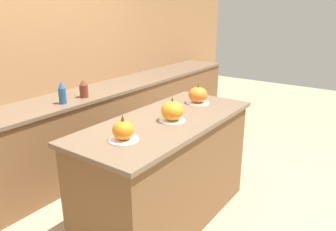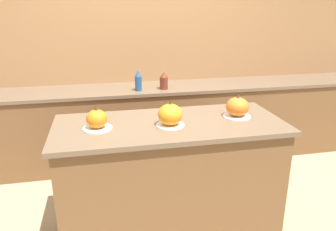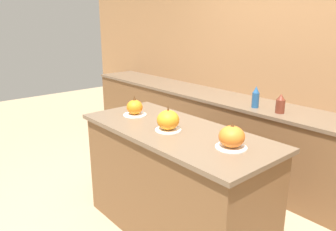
{
  "view_description": "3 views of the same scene",
  "coord_description": "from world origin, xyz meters",
  "px_view_note": "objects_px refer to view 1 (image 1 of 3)",
  "views": [
    {
      "loc": [
        -2.02,
        -1.45,
        1.81
      ],
      "look_at": [
        -0.02,
        -0.03,
        0.99
      ],
      "focal_mm": 35.0,
      "sensor_mm": 36.0,
      "label": 1
    },
    {
      "loc": [
        -0.48,
        -2.22,
        1.78
      ],
      "look_at": [
        -0.01,
        0.04,
        0.99
      ],
      "focal_mm": 35.0,
      "sensor_mm": 36.0,
      "label": 2
    },
    {
      "loc": [
        1.82,
        -1.64,
        1.79
      ],
      "look_at": [
        -0.03,
        -0.05,
        1.06
      ],
      "focal_mm": 35.0,
      "sensor_mm": 36.0,
      "label": 3
    }
  ],
  "objects_px": {
    "pumpkin_cake_right": "(198,95)",
    "bottle_tall": "(62,93)",
    "pumpkin_cake_left": "(123,131)",
    "pumpkin_cake_center": "(172,111)",
    "bottle_short": "(84,89)"
  },
  "relations": [
    {
      "from": "pumpkin_cake_left",
      "to": "bottle_tall",
      "type": "relative_size",
      "value": 0.92
    },
    {
      "from": "pumpkin_cake_center",
      "to": "bottle_short",
      "type": "distance_m",
      "value": 1.29
    },
    {
      "from": "bottle_short",
      "to": "pumpkin_cake_left",
      "type": "bearing_deg",
      "value": -120.36
    },
    {
      "from": "pumpkin_cake_left",
      "to": "pumpkin_cake_right",
      "type": "bearing_deg",
      "value": 2.37
    },
    {
      "from": "pumpkin_cake_right",
      "to": "bottle_tall",
      "type": "relative_size",
      "value": 0.96
    },
    {
      "from": "pumpkin_cake_right",
      "to": "pumpkin_cake_left",
      "type": "bearing_deg",
      "value": -177.63
    },
    {
      "from": "pumpkin_cake_right",
      "to": "bottle_short",
      "type": "relative_size",
      "value": 1.13
    },
    {
      "from": "pumpkin_cake_center",
      "to": "bottle_short",
      "type": "xyz_separation_m",
      "value": [
        0.2,
        1.27,
        -0.04
      ]
    },
    {
      "from": "pumpkin_cake_center",
      "to": "pumpkin_cake_right",
      "type": "xyz_separation_m",
      "value": [
        0.55,
        0.09,
        -0.0
      ]
    },
    {
      "from": "pumpkin_cake_left",
      "to": "pumpkin_cake_center",
      "type": "xyz_separation_m",
      "value": [
        0.51,
        -0.05,
        0.01
      ]
    },
    {
      "from": "pumpkin_cake_left",
      "to": "pumpkin_cake_right",
      "type": "height_order",
      "value": "pumpkin_cake_left"
    },
    {
      "from": "pumpkin_cake_left",
      "to": "bottle_tall",
      "type": "xyz_separation_m",
      "value": [
        0.44,
        1.22,
        -0.01
      ]
    },
    {
      "from": "pumpkin_cake_left",
      "to": "bottle_short",
      "type": "height_order",
      "value": "pumpkin_cake_left"
    },
    {
      "from": "pumpkin_cake_left",
      "to": "pumpkin_cake_right",
      "type": "xyz_separation_m",
      "value": [
        1.06,
        0.04,
        0.01
      ]
    },
    {
      "from": "pumpkin_cake_right",
      "to": "bottle_tall",
      "type": "xyz_separation_m",
      "value": [
        -0.63,
        1.17,
        -0.02
      ]
    }
  ]
}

